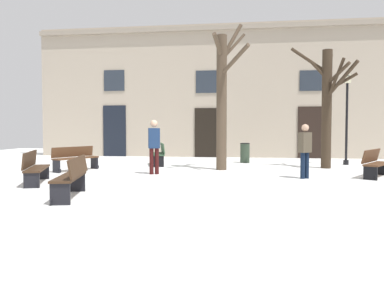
% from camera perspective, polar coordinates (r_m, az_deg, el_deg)
% --- Properties ---
extents(ground_plane, '(30.28, 30.28, 0.00)m').
position_cam_1_polar(ground_plane, '(11.96, -1.09, -5.10)').
color(ground_plane, white).
extents(building_facade, '(18.92, 0.60, 7.06)m').
position_cam_1_polar(building_facade, '(20.49, 2.62, 8.09)').
color(building_facade, tan).
rests_on(building_facade, ground).
extents(tree_right_of_center, '(2.37, 1.87, 4.78)m').
position_cam_1_polar(tree_right_of_center, '(15.59, 19.72, 5.84)').
color(tree_right_of_center, '#382B1E').
rests_on(tree_right_of_center, ground).
extents(tree_foreground, '(1.34, 1.98, 5.50)m').
position_cam_1_polar(tree_foreground, '(14.19, 4.63, 7.22)').
color(tree_foreground, '#4C3D2D').
rests_on(tree_foreground, ground).
extents(streetlamp, '(0.30, 0.30, 3.88)m').
position_cam_1_polar(streetlamp, '(17.35, 22.29, 4.92)').
color(streetlamp, black).
rests_on(streetlamp, ground).
extents(litter_bin, '(0.45, 0.45, 0.89)m').
position_cam_1_polar(litter_bin, '(17.18, 7.97, -1.32)').
color(litter_bin, '#2D3D2D').
rests_on(litter_bin, ground).
extents(bench_by_litter_bin, '(1.25, 1.78, 0.88)m').
position_cam_1_polar(bench_by_litter_bin, '(14.54, -17.17, -2.01)').
color(bench_by_litter_bin, '#51331E').
rests_on(bench_by_litter_bin, ground).
extents(bench_near_center_tree, '(0.88, 1.86, 0.92)m').
position_cam_1_polar(bench_near_center_tree, '(8.96, -17.64, -4.67)').
color(bench_near_center_tree, '#3D2819').
rests_on(bench_near_center_tree, ground).
extents(bench_near_lamp, '(1.32, 1.68, 0.89)m').
position_cam_1_polar(bench_near_lamp, '(13.38, 25.91, -2.60)').
color(bench_near_lamp, '#51331E').
rests_on(bench_near_lamp, ground).
extents(bench_back_to_back_left, '(1.10, 1.95, 0.91)m').
position_cam_1_polar(bench_back_to_back_left, '(11.61, -22.60, -3.22)').
color(bench_back_to_back_left, '#3D2819').
rests_on(bench_back_to_back_left, ground).
extents(bench_back_to_back_right, '(0.95, 1.78, 0.93)m').
position_cam_1_polar(bench_back_to_back_right, '(15.98, -5.01, -1.48)').
color(bench_back_to_back_right, '#2D4C33').
rests_on(bench_back_to_back_right, ground).
extents(person_by_shop_door, '(0.43, 0.33, 1.84)m').
position_cam_1_polar(person_by_shop_door, '(12.84, -5.73, 0.04)').
color(person_by_shop_door, '#350F0F').
rests_on(person_by_shop_door, ground).
extents(person_near_bench, '(0.43, 0.41, 1.69)m').
position_cam_1_polar(person_near_bench, '(12.21, 16.64, -0.64)').
color(person_near_bench, black).
rests_on(person_near_bench, ground).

